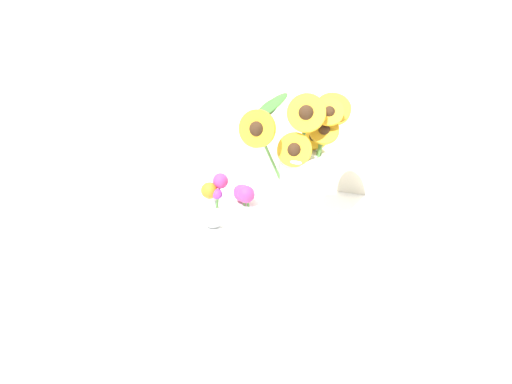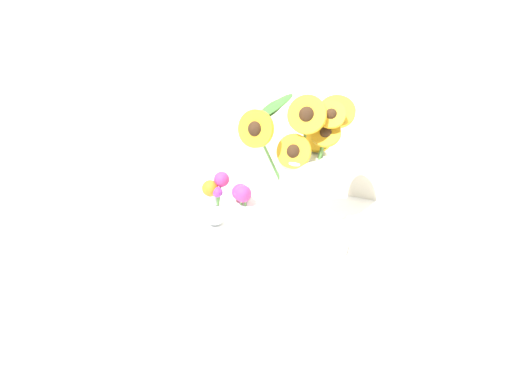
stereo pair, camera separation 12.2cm
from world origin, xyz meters
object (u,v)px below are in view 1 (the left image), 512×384
(serving_tray, at_px, (256,233))
(mason_jar_sunflowers, at_px, (300,174))
(vase_bulb_right, at_px, (214,204))
(vase_small_center, at_px, (248,210))

(serving_tray, bearing_deg, mason_jar_sunflowers, 28.77)
(mason_jar_sunflowers, bearing_deg, vase_bulb_right, -159.99)
(serving_tray, height_order, vase_bulb_right, vase_bulb_right)
(serving_tray, relative_size, vase_small_center, 3.05)
(serving_tray, distance_m, mason_jar_sunflowers, 0.19)
(mason_jar_sunflowers, height_order, vase_bulb_right, mason_jar_sunflowers)
(serving_tray, xyz_separation_m, vase_small_center, (-0.01, -0.04, 0.09))
(vase_small_center, bearing_deg, serving_tray, 79.73)
(vase_small_center, xyz_separation_m, vase_bulb_right, (-0.10, 0.02, -0.01))
(serving_tray, bearing_deg, vase_small_center, -100.27)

